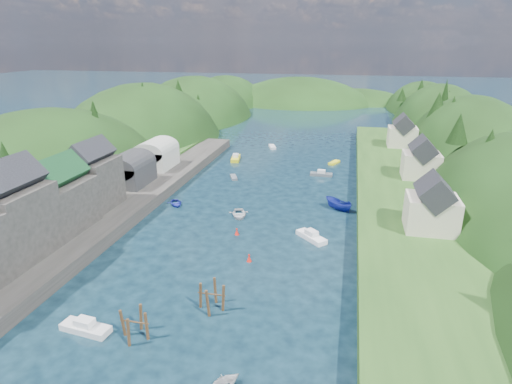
% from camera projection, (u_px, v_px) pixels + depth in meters
% --- Properties ---
extents(ground, '(600.00, 600.00, 0.00)m').
position_uv_depth(ground, '(278.00, 176.00, 93.94)').
color(ground, black).
rests_on(ground, ground).
extents(hillside_left, '(44.00, 245.56, 52.00)m').
position_uv_depth(hillside_left, '(144.00, 168.00, 128.80)').
color(hillside_left, black).
rests_on(hillside_left, ground).
extents(hillside_right, '(36.00, 245.56, 48.00)m').
position_uv_depth(hillside_right, '(465.00, 187.00, 110.24)').
color(hillside_right, black).
rests_on(hillside_right, ground).
extents(far_hills, '(103.00, 68.00, 44.00)m').
position_uv_depth(far_hills, '(322.00, 124.00, 211.39)').
color(far_hills, black).
rests_on(far_hills, ground).
extents(hill_trees, '(92.63, 151.65, 12.76)m').
position_uv_depth(hill_trees, '(291.00, 115.00, 103.27)').
color(hill_trees, black).
rests_on(hill_trees, ground).
extents(quay_left, '(12.00, 110.00, 2.00)m').
position_uv_depth(quay_left, '(105.00, 214.00, 70.90)').
color(quay_left, '#2D2B28').
rests_on(quay_left, ground).
extents(terrace_left_grass, '(12.00, 110.00, 2.50)m').
position_uv_depth(terrace_left_grass, '(67.00, 209.00, 72.24)').
color(terrace_left_grass, '#234719').
rests_on(terrace_left_grass, ground).
extents(quayside_buildings, '(8.00, 35.84, 12.90)m').
position_uv_depth(quayside_buildings, '(30.00, 209.00, 56.75)').
color(quayside_buildings, '#2D2B28').
rests_on(quayside_buildings, quay_left).
extents(boat_sheds, '(7.00, 21.00, 7.50)m').
position_uv_depth(boat_sheds, '(144.00, 159.00, 87.36)').
color(boat_sheds, '#2D2D30').
rests_on(boat_sheds, quay_left).
extents(terrace_right, '(16.00, 120.00, 2.40)m').
position_uv_depth(terrace_right, '(401.00, 195.00, 79.24)').
color(terrace_right, '#234719').
rests_on(terrace_right, ground).
extents(right_bank_cottages, '(9.00, 59.24, 8.41)m').
position_uv_depth(right_bank_cottages, '(416.00, 160.00, 84.74)').
color(right_bank_cottages, beige).
rests_on(right_bank_cottages, terrace_right).
extents(piling_cluster_near, '(3.10, 2.90, 3.60)m').
position_uv_depth(piling_cluster_near, '(135.00, 327.00, 42.69)').
color(piling_cluster_near, '#382314').
rests_on(piling_cluster_near, ground).
extents(piling_cluster_far, '(3.15, 2.94, 3.79)m').
position_uv_depth(piling_cluster_far, '(212.00, 299.00, 47.16)').
color(piling_cluster_far, '#382314').
rests_on(piling_cluster_far, ground).
extents(channel_buoy_near, '(0.70, 0.70, 1.10)m').
position_uv_depth(channel_buoy_near, '(249.00, 258.00, 57.67)').
color(channel_buoy_near, red).
rests_on(channel_buoy_near, ground).
extents(channel_buoy_far, '(0.70, 0.70, 1.10)m').
position_uv_depth(channel_buoy_far, '(237.00, 232.00, 65.64)').
color(channel_buoy_far, red).
rests_on(channel_buoy_far, ground).
extents(moored_boats, '(34.01, 91.37, 2.10)m').
position_uv_depth(moored_boats, '(263.00, 211.00, 73.46)').
color(moored_boats, silver).
rests_on(moored_boats, ground).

